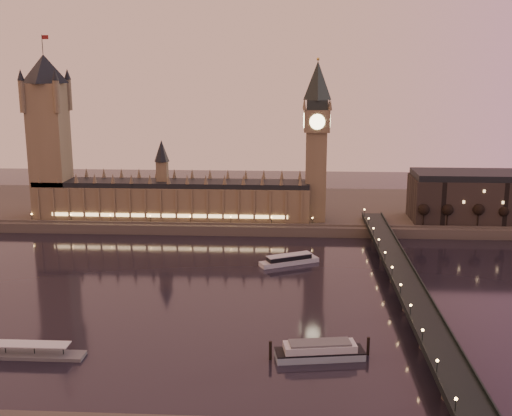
# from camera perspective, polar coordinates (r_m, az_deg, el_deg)

# --- Properties ---
(ground) EXTENTS (700.00, 700.00, 0.00)m
(ground) POSITION_cam_1_polar(r_m,az_deg,el_deg) (310.04, -4.14, -7.41)
(ground) COLOR black
(ground) RESTS_ON ground
(far_embankment) EXTENTS (560.00, 130.00, 6.00)m
(far_embankment) POSITION_cam_1_polar(r_m,az_deg,el_deg) (465.24, 2.10, -0.10)
(far_embankment) COLOR #423D35
(far_embankment) RESTS_ON ground
(palace_of_westminster) EXTENTS (180.00, 26.62, 52.00)m
(palace_of_westminster) POSITION_cam_1_polar(r_m,az_deg,el_deg) (425.51, -7.49, 1.15)
(palace_of_westminster) COLOR brown
(palace_of_westminster) RESTS_ON ground
(victoria_tower) EXTENTS (31.68, 31.68, 118.00)m
(victoria_tower) POSITION_cam_1_polar(r_m,az_deg,el_deg) (440.93, -17.98, 6.84)
(victoria_tower) COLOR brown
(victoria_tower) RESTS_ON ground
(big_ben) EXTENTS (17.68, 17.68, 104.00)m
(big_ben) POSITION_cam_1_polar(r_m,az_deg,el_deg) (411.89, 5.41, 6.77)
(big_ben) COLOR brown
(big_ben) RESTS_ON ground
(westminster_bridge) EXTENTS (13.20, 260.00, 15.30)m
(westminster_bridge) POSITION_cam_1_polar(r_m,az_deg,el_deg) (310.31, 12.98, -6.62)
(westminster_bridge) COLOR black
(westminster_bridge) RESTS_ON ground
(bare_tree_0) EXTENTS (6.41, 6.41, 13.03)m
(bare_tree_0) POSITION_cam_1_polar(r_m,az_deg,el_deg) (416.02, 14.62, -0.27)
(bare_tree_0) COLOR black
(bare_tree_0) RESTS_ON ground
(bare_tree_1) EXTENTS (6.41, 6.41, 13.03)m
(bare_tree_1) POSITION_cam_1_polar(r_m,az_deg,el_deg) (419.60, 16.82, -0.30)
(bare_tree_1) COLOR black
(bare_tree_1) RESTS_ON ground
(bare_tree_2) EXTENTS (6.41, 6.41, 13.03)m
(bare_tree_2) POSITION_cam_1_polar(r_m,az_deg,el_deg) (423.79, 18.98, -0.32)
(bare_tree_2) COLOR black
(bare_tree_2) RESTS_ON ground
(bare_tree_3) EXTENTS (6.41, 6.41, 13.03)m
(bare_tree_3) POSITION_cam_1_polar(r_m,az_deg,el_deg) (428.57, 21.10, -0.35)
(bare_tree_3) COLOR black
(bare_tree_3) RESTS_ON ground
(cruise_boat_a) EXTENTS (32.92, 21.49, 5.32)m
(cruise_boat_a) POSITION_cam_1_polar(r_m,az_deg,el_deg) (349.59, 2.97, -4.62)
(cruise_boat_a) COLOR silver
(cruise_boat_a) RESTS_ON ground
(moored_barge) EXTENTS (37.54, 14.15, 6.96)m
(moored_barge) POSITION_cam_1_polar(r_m,az_deg,el_deg) (243.98, 5.69, -12.52)
(moored_barge) COLOR #8AA1B0
(moored_barge) RESTS_ON ground
(pontoon_pier) EXTENTS (46.19, 7.70, 12.32)m
(pontoon_pier) POSITION_cam_1_polar(r_m,az_deg,el_deg) (259.97, -20.05, -12.01)
(pontoon_pier) COLOR #595B5E
(pontoon_pier) RESTS_ON ground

